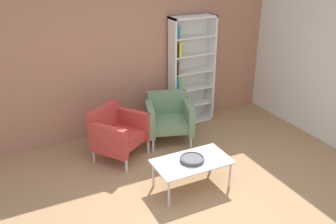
{
  "coord_description": "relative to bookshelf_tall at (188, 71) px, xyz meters",
  "views": [
    {
      "loc": [
        -1.86,
        -3.11,
        2.92
      ],
      "look_at": [
        0.09,
        0.84,
        0.95
      ],
      "focal_mm": 39.27,
      "sensor_mm": 36.0,
      "label": 1
    }
  ],
  "objects": [
    {
      "name": "ground_plane",
      "position": [
        -1.19,
        -2.26,
        -0.96
      ],
      "size": [
        8.32,
        8.32,
        0.0
      ],
      "primitive_type": "plane",
      "color": "#9E7751"
    },
    {
      "name": "brick_back_panel",
      "position": [
        -1.19,
        0.2,
        0.49
      ],
      "size": [
        6.4,
        0.12,
        2.9
      ],
      "primitive_type": "cube",
      "color": "#A87056",
      "rests_on": "ground_plane"
    },
    {
      "name": "armchair_spare_guest",
      "position": [
        -0.64,
        -0.52,
        -0.54
      ],
      "size": [
        0.87,
        0.84,
        0.78
      ],
      "rotation": [
        0.0,
        0.0,
        -0.31
      ],
      "color": "slate",
      "rests_on": "ground_plane"
    },
    {
      "name": "armchair_by_bookshelf",
      "position": [
        -1.58,
        -0.66,
        -0.54
      ],
      "size": [
        0.95,
        0.93,
        0.78
      ],
      "rotation": [
        0.0,
        0.0,
        0.62
      ],
      "color": "#B73833",
      "rests_on": "ground_plane"
    },
    {
      "name": "coffee_table_low",
      "position": [
        -0.96,
        -1.84,
        -0.59
      ],
      "size": [
        1.0,
        0.56,
        0.4
      ],
      "color": "silver",
      "rests_on": "ground_plane"
    },
    {
      "name": "decorative_bowl",
      "position": [
        -0.96,
        -1.84,
        -0.52
      ],
      "size": [
        0.32,
        0.32,
        0.05
      ],
      "color": "#4C4C51",
      "rests_on": "coffee_table_low"
    },
    {
      "name": "bookshelf_tall",
      "position": [
        0.0,
        0.0,
        0.0
      ],
      "size": [
        0.8,
        0.3,
        1.9
      ],
      "color": "silver",
      "rests_on": "ground_plane"
    }
  ]
}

